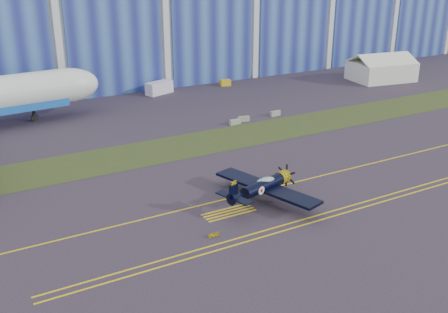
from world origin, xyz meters
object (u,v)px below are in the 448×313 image
shipping_container (159,88)px  tug (225,83)px  warbird (263,186)px  tent (382,67)px

shipping_container → tug: shipping_container is taller
warbird → tent: 71.41m
tent → shipping_container: size_ratio=2.55×
warbird → tent: (58.94, 40.30, 1.12)m
shipping_container → warbird: bearing=-120.0°
shipping_container → tug: size_ratio=2.63×
tent → tug: (-33.67, 12.77, -2.49)m
warbird → shipping_container: 54.26m
tent → tug: bearing=167.8°
tent → tug: 36.10m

